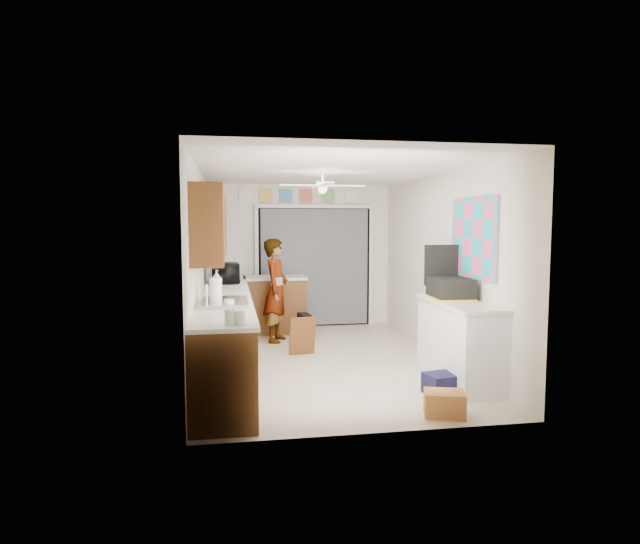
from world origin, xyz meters
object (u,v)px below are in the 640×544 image
paper_towel_roll (216,291)px  suitcase (450,288)px  microwave (226,273)px  navy_crate (443,384)px  cup (229,303)px  soap_bottle (217,281)px  cardboard_box (444,404)px  dog (304,324)px  man (276,290)px

paper_towel_roll → suitcase: paper_towel_roll is taller
microwave → paper_towel_roll: bearing=169.8°
paper_towel_roll → navy_crate: 2.64m
cup → navy_crate: cup is taller
soap_bottle → suitcase: soap_bottle is taller
suitcase → navy_crate: (-0.32, -0.60, -0.95)m
cardboard_box → dog: dog is taller
navy_crate → dog: size_ratio=0.67×
cardboard_box → dog: size_ratio=0.69×
microwave → paper_towel_roll: size_ratio=1.83×
microwave → dog: microwave is taller
soap_bottle → dog: 2.16m
paper_towel_roll → dog: size_ratio=0.54×
microwave → navy_crate: (2.29, -2.72, -0.98)m
soap_bottle → cardboard_box: bearing=-46.9°
microwave → soap_bottle: bearing=166.4°
microwave → dog: (1.23, 0.41, -0.88)m
cup → paper_towel_roll: size_ratio=0.38×
cup → soap_bottle: bearing=96.6°
cup → navy_crate: size_ratio=0.30×
soap_bottle → navy_crate: size_ratio=0.79×
suitcase → navy_crate: 1.17m
navy_crate → dog: dog is taller
soap_bottle → dog: (1.34, 1.45, -0.87)m
soap_bottle → dog: size_ratio=0.53×
microwave → soap_bottle: microwave is taller
suitcase → dog: 3.00m
cardboard_box → man: man is taller
microwave → navy_crate: size_ratio=1.47×
microwave → cup: size_ratio=4.84×
paper_towel_roll → cardboard_box: 2.64m
cardboard_box → dog: bearing=102.3°
cup → man: size_ratio=0.07×
soap_bottle → man: bearing=54.2°
microwave → soap_bottle: 1.05m
suitcase → microwave: bearing=144.6°
soap_bottle → dog: bearing=47.3°
microwave → cup: 2.39m
soap_bottle → navy_crate: soap_bottle is taller
soap_bottle → navy_crate: (2.40, -1.68, -0.97)m
cup → cardboard_box: (2.00, -0.96, -0.87)m
cup → paper_towel_roll: paper_towel_roll is taller
paper_towel_roll → man: 2.46m
man → microwave: bearing=120.8°
navy_crate → man: man is taller
navy_crate → man: (-1.53, 2.88, 0.68)m
navy_crate → dog: 3.30m
paper_towel_roll → navy_crate: (2.38, -0.59, -0.97)m
microwave → cardboard_box: microwave is taller
suitcase → cardboard_box: 1.64m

